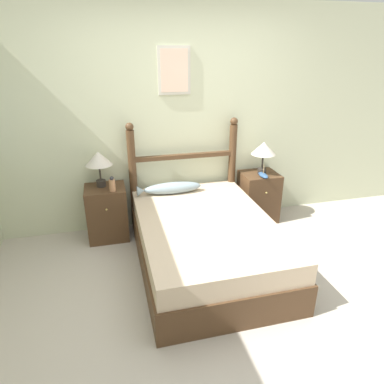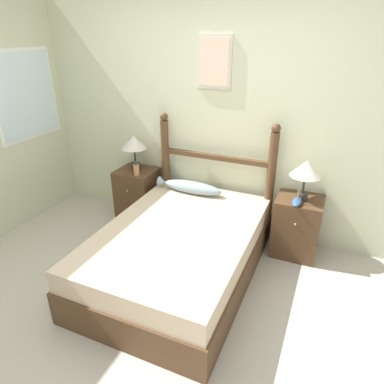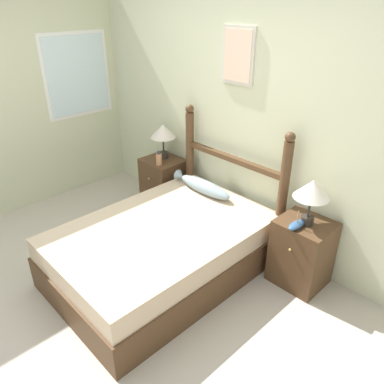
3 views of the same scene
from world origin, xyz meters
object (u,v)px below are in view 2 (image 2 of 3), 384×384
(table_lamp_left, at_px, (134,143))
(table_lamp_right, at_px, (306,170))
(bed, at_px, (179,252))
(fish_pillow, at_px, (190,187))
(model_boat, at_px, (297,202))
(bottle, at_px, (136,169))
(nightstand_right, at_px, (296,226))
(nightstand_left, at_px, (138,194))

(table_lamp_left, bearing_deg, table_lamp_right, -1.94)
(bed, relative_size, fish_pillow, 2.61)
(bed, bearing_deg, model_boat, 36.23)
(bottle, bearing_deg, nightstand_right, 3.95)
(table_lamp_right, bearing_deg, nightstand_left, 179.42)
(nightstand_left, height_order, table_lamp_left, table_lamp_left)
(table_lamp_left, height_order, model_boat, table_lamp_left)
(table_lamp_left, relative_size, fish_pillow, 0.54)
(bottle, relative_size, fish_pillow, 0.23)
(bed, height_order, nightstand_right, nightstand_right)
(table_lamp_right, distance_m, fish_pillow, 1.21)
(nightstand_left, relative_size, table_lamp_left, 1.55)
(model_boat, distance_m, fish_pillow, 1.13)
(bed, height_order, nightstand_left, nightstand_left)
(bed, height_order, table_lamp_right, table_lamp_right)
(bottle, xyz_separation_m, fish_pillow, (0.64, 0.04, -0.12))
(nightstand_left, relative_size, table_lamp_right, 1.55)
(nightstand_right, height_order, fish_pillow, fish_pillow)
(table_lamp_left, bearing_deg, nightstand_left, -54.64)
(table_lamp_right, bearing_deg, model_boat, -105.54)
(nightstand_left, xyz_separation_m, bottle, (0.09, -0.12, 0.39))
(nightstand_right, distance_m, bottle, 1.83)
(nightstand_left, relative_size, model_boat, 3.09)
(table_lamp_right, height_order, bottle, table_lamp_right)
(bed, bearing_deg, table_lamp_right, 39.48)
(nightstand_right, relative_size, bottle, 3.70)
(nightstand_right, xyz_separation_m, table_lamp_left, (-1.91, 0.05, 0.62))
(nightstand_left, distance_m, table_lamp_right, 1.99)
(bottle, bearing_deg, table_lamp_right, 3.32)
(bed, xyz_separation_m, model_boat, (0.92, 0.67, 0.40))
(model_boat, bearing_deg, bottle, 179.87)
(nightstand_left, xyz_separation_m, fish_pillow, (0.73, -0.08, 0.26))
(nightstand_left, distance_m, table_lamp_left, 0.62)
(model_boat, xyz_separation_m, fish_pillow, (-1.13, 0.05, -0.07))
(bed, distance_m, nightstand_right, 1.23)
(table_lamp_left, relative_size, model_boat, 2.00)
(bed, bearing_deg, nightstand_left, 139.52)
(nightstand_right, xyz_separation_m, fish_pillow, (-1.15, -0.08, 0.26))
(nightstand_left, xyz_separation_m, model_boat, (1.86, -0.13, 0.34))
(fish_pillow, bearing_deg, model_boat, -2.41)
(nightstand_left, height_order, model_boat, model_boat)
(bottle, distance_m, model_boat, 1.77)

